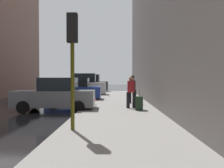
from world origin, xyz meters
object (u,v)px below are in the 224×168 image
Objects in this scene: fire_hydrant at (93,99)px; parked_blue_sedan at (74,90)px; pedestrian_in_red_jacket at (131,90)px; rolling_suitcase at (139,103)px; parked_gray_coupe at (56,95)px; traffic_light at (72,46)px; parked_black_suv at (90,84)px; parked_white_van at (84,86)px; pedestrian_with_fedora at (132,88)px.

parked_blue_sedan is at bearing 113.63° from fire_hydrant.
rolling_suitcase is at bearing -64.77° from pedestrian_in_red_jacket.
parked_gray_coupe reaches higher than fire_hydrant.
fire_hydrant is 0.20× the size of traffic_light.
rolling_suitcase is (4.40, -0.58, -0.36)m from parked_gray_coupe.
parked_blue_sedan is 8.02m from rolling_suitcase.
parked_blue_sedan is 0.91× the size of parked_black_suv.
parked_black_suv is 18.24m from pedestrian_in_red_jacket.
traffic_light reaches higher than rolling_suitcase.
parked_blue_sedan is at bearing -90.00° from parked_white_van.
traffic_light reaches higher than parked_gray_coupe.
parked_black_suv is 15.69m from pedestrian_with_fedora.
pedestrian_in_red_jacket is (4.03, -11.52, 0.07)m from parked_white_van.
parked_gray_coupe is 18.00m from parked_black_suv.
pedestrian_in_red_jacket is at bearing -70.72° from parked_white_van.
parked_black_suv is 2.61× the size of pedestrian_with_fedora.
rolling_suitcase is (2.55, 4.92, -2.27)m from traffic_light.
traffic_light reaches higher than parked_white_van.
pedestrian_with_fedora is at bearing 91.84° from rolling_suitcase.
parked_blue_sedan is 2.37× the size of pedestrian_with_fedora.
rolling_suitcase is (4.40, -12.31, -0.54)m from parked_white_van.
parked_gray_coupe reaches higher than rolling_suitcase.
rolling_suitcase is at bearing -44.69° from fire_hydrant.
parked_white_van is at bearing 90.00° from parked_blue_sedan.
parked_gray_coupe is 4.09× the size of rolling_suitcase.
parked_black_suv is 2.71× the size of pedestrian_in_red_jacket.
parked_black_suv is at bearing 96.43° from fire_hydrant.
parked_blue_sedan is at bearing -90.00° from parked_black_suv.
fire_hydrant is (1.80, -9.74, -0.54)m from parked_white_van.
parked_gray_coupe is 0.92× the size of parked_black_suv.
parked_white_van is 6.26m from parked_black_suv.
parked_gray_coupe and parked_blue_sedan have the same top height.
parked_white_van is at bearing 109.67° from rolling_suitcase.
parked_black_suv is (-0.00, 17.99, 0.18)m from parked_gray_coupe.
parked_gray_coupe is 2.39× the size of pedestrian_with_fedora.
parked_gray_coupe is at bearing -132.18° from fire_hydrant.
parked_black_suv reaches higher than fire_hydrant.
fire_hydrant is 2.92m from pedestrian_in_red_jacket.
parked_blue_sedan is at bearing 99.07° from traffic_light.
traffic_light is 6.32m from pedestrian_in_red_jacket.
parked_blue_sedan is 4.51m from fire_hydrant.
pedestrian_in_red_jacket reaches higher than parked_gray_coupe.
parked_white_van is 1.29× the size of traffic_light.
traffic_light is 5.98m from rolling_suitcase.
parked_black_suv reaches higher than parked_blue_sedan.
parked_gray_coupe is 6.04× the size of fire_hydrant.
parked_white_van reaches higher than pedestrian_with_fedora.
pedestrian_with_fedora is at bearing 34.08° from parked_gray_coupe.
parked_white_van is 1.00× the size of parked_black_suv.
pedestrian_with_fedora is 1.71× the size of rolling_suitcase.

